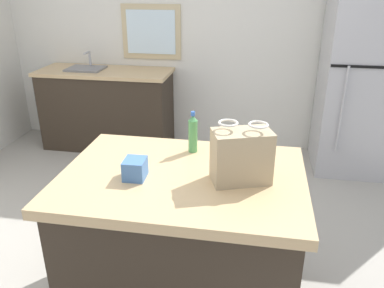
{
  "coord_description": "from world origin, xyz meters",
  "views": [
    {
      "loc": [
        0.41,
        -2.15,
        1.89
      ],
      "look_at": [
        0.04,
        -0.01,
        0.95
      ],
      "focal_mm": 36.49,
      "sensor_mm": 36.0,
      "label": 1
    }
  ],
  "objects": [
    {
      "name": "back_wall",
      "position": [
        -0.01,
        2.3,
        1.37
      ],
      "size": [
        5.19,
        0.13,
        2.75
      ],
      "color": "silver",
      "rests_on": "ground"
    },
    {
      "name": "bottle",
      "position": [
        0.04,
        -0.01,
        1.01
      ],
      "size": [
        0.06,
        0.06,
        0.26
      ],
      "color": "#4C9956",
      "rests_on": "kitchen_island"
    },
    {
      "name": "sink_counter",
      "position": [
        -1.32,
        1.95,
        0.47
      ],
      "size": [
        1.5,
        0.59,
        1.1
      ],
      "color": "#33281E",
      "rests_on": "ground"
    },
    {
      "name": "refrigerator",
      "position": [
        1.38,
        1.87,
        0.92
      ],
      "size": [
        0.7,
        0.76,
        1.85
      ],
      "color": "#B7B7BC",
      "rests_on": "ground"
    },
    {
      "name": "ground",
      "position": [
        0.0,
        0.0,
        0.0
      ],
      "size": [
        6.22,
        6.22,
        0.0
      ],
      "primitive_type": "plane",
      "color": "#ADA89E"
    },
    {
      "name": "kitchen_island",
      "position": [
        0.04,
        -0.31,
        0.45
      ],
      "size": [
        1.32,
        0.95,
        0.9
      ],
      "color": "#33281E",
      "rests_on": "ground"
    },
    {
      "name": "shopping_bag",
      "position": [
        0.35,
        -0.33,
        1.04
      ],
      "size": [
        0.34,
        0.26,
        0.32
      ],
      "color": "tan",
      "rests_on": "kitchen_island"
    },
    {
      "name": "small_box",
      "position": [
        -0.2,
        -0.4,
        0.95
      ],
      "size": [
        0.12,
        0.13,
        0.11
      ],
      "primitive_type": "cube",
      "rotation": [
        0.0,
        0.0,
        0.04
      ],
      "color": "#4775B7",
      "rests_on": "kitchen_island"
    }
  ]
}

